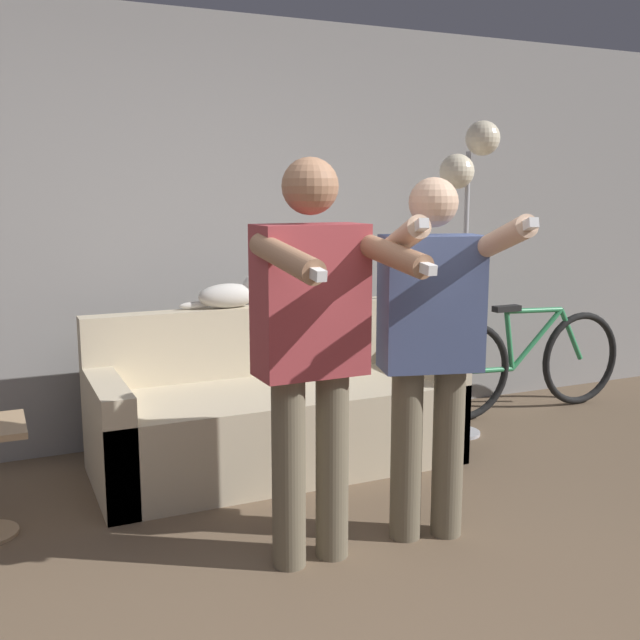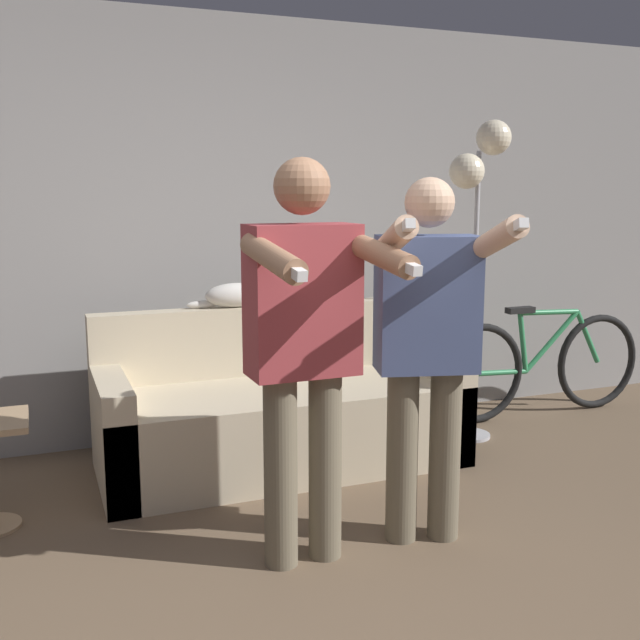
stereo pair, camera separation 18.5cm
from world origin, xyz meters
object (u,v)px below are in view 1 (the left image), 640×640
couch (275,415)px  floor_lamp (469,185)px  person_left (312,336)px  person_right (432,335)px  cat (231,294)px  bicycle (526,363)px

couch → floor_lamp: 1.82m
person_left → person_right: (0.56, -0.00, -0.04)m
person_left → cat: bearing=84.6°
person_right → cat: size_ratio=3.29×
person_left → cat: person_left is taller
cat → bicycle: size_ratio=0.29×
couch → person_right: 1.34m
cat → floor_lamp: floor_lamp is taller
floor_lamp → bicycle: 1.43m
person_right → floor_lamp: size_ratio=0.82×
person_right → cat: 1.52m
bicycle → cat: bearing=177.9°
person_left → person_right: person_left is taller
floor_lamp → bicycle: size_ratio=1.18×
floor_lamp → couch: bearing=-179.6°
couch → floor_lamp: floor_lamp is taller
bicycle → floor_lamp: bearing=-161.9°
person_left → person_right: size_ratio=1.05×
person_right → bicycle: person_right is taller
person_right → cat: (-0.45, 1.46, 0.02)m
cat → person_right: bearing=-72.9°
couch → person_left: 1.36m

